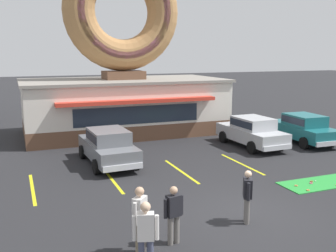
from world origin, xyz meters
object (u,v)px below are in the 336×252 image
object	(u,v)px
golf_ball	(315,181)
car_grey	(108,145)
car_silver	(252,131)
pedestrian_clipboard_woman	(174,213)
pedestrian_leather_jacket_man	(140,217)
car_teal	(303,127)
pedestrian_blue_sweater_man	(146,235)
pedestrian_hooded_kid	(247,194)
trash_bin	(227,125)

from	to	relation	value
golf_ball	car_grey	distance (m)	8.88
car_silver	pedestrian_clipboard_woman	size ratio (longest dim) A/B	2.91
car_silver	pedestrian_leather_jacket_man	xyz separation A→B (m)	(-9.02, -8.77, 0.11)
car_teal	pedestrian_clipboard_woman	size ratio (longest dim) A/B	2.92
pedestrian_leather_jacket_man	pedestrian_clipboard_woman	size ratio (longest dim) A/B	1.11
car_grey	pedestrian_blue_sweater_man	distance (m)	9.34
golf_ball	car_silver	world-z (taller)	car_silver
car_teal	pedestrian_blue_sweater_man	distance (m)	15.59
car_silver	car_teal	distance (m)	3.19
car_grey	pedestrian_blue_sweater_man	world-z (taller)	pedestrian_blue_sweater_man
car_grey	pedestrian_hooded_kid	distance (m)	8.04
pedestrian_leather_jacket_man	car_grey	bearing A→B (deg)	82.39
golf_ball	pedestrian_leather_jacket_man	size ratio (longest dim) A/B	0.02
pedestrian_blue_sweater_man	pedestrian_hooded_kid	xyz separation A→B (m)	(3.66, 1.57, -0.10)
golf_ball	pedestrian_leather_jacket_man	world-z (taller)	pedestrian_leather_jacket_man
pedestrian_blue_sweater_man	trash_bin	size ratio (longest dim) A/B	1.79
car_grey	pedestrian_clipboard_woman	size ratio (longest dim) A/B	2.92
golf_ball	pedestrian_blue_sweater_man	bearing A→B (deg)	-155.46
pedestrian_clipboard_woman	pedestrian_leather_jacket_man	bearing A→B (deg)	-169.67
golf_ball	car_grey	world-z (taller)	car_grey
car_grey	car_teal	bearing A→B (deg)	1.25
golf_ball	pedestrian_clipboard_woman	bearing A→B (deg)	-159.80
car_teal	pedestrian_hooded_kid	distance (m)	11.77
pedestrian_leather_jacket_man	pedestrian_clipboard_woman	bearing A→B (deg)	10.33
pedestrian_hooded_kid	pedestrian_leather_jacket_man	xyz separation A→B (m)	(-3.49, -0.60, 0.10)
car_grey	trash_bin	distance (m)	9.51
golf_ball	pedestrian_hooded_kid	size ratio (longest dim) A/B	0.03
pedestrian_hooded_kid	trash_bin	size ratio (longest dim) A/B	1.64
golf_ball	pedestrian_hooded_kid	bearing A→B (deg)	-154.44
car_silver	pedestrian_blue_sweater_man	bearing A→B (deg)	-133.33
pedestrian_blue_sweater_man	pedestrian_clipboard_woman	xyz separation A→B (m)	(1.14, 1.15, -0.11)
car_grey	trash_bin	world-z (taller)	car_grey
car_teal	pedestrian_blue_sweater_man	size ratio (longest dim) A/B	2.65
car_teal	pedestrian_clipboard_woman	xyz separation A→B (m)	(-11.22, -8.34, -0.00)
golf_ball	car_silver	size ratio (longest dim) A/B	0.01
car_grey	pedestrian_blue_sweater_man	xyz separation A→B (m)	(-1.27, -9.25, 0.10)
car_silver	car_teal	world-z (taller)	same
pedestrian_clipboard_woman	trash_bin	xyz separation A→B (m)	(8.66, 12.28, -0.37)
car_silver	pedestrian_leather_jacket_man	size ratio (longest dim) A/B	2.63
pedestrian_blue_sweater_man	trash_bin	distance (m)	16.63
pedestrian_blue_sweater_man	pedestrian_leather_jacket_man	distance (m)	0.98
car_silver	trash_bin	xyz separation A→B (m)	(0.62, 3.69, -0.37)
golf_ball	pedestrian_leather_jacket_man	bearing A→B (deg)	-160.95
pedestrian_hooded_kid	pedestrian_clipboard_woman	xyz separation A→B (m)	(-2.52, -0.43, -0.01)
car_grey	pedestrian_leather_jacket_man	xyz separation A→B (m)	(-1.11, -8.28, 0.11)
pedestrian_clipboard_woman	pedestrian_hooded_kid	bearing A→B (deg)	9.63
car_teal	golf_ball	bearing A→B (deg)	-126.01
car_teal	pedestrian_leather_jacket_man	bearing A→B (deg)	-145.06
golf_ball	pedestrian_leather_jacket_man	xyz separation A→B (m)	(-8.02, -2.77, 0.93)
pedestrian_hooded_kid	pedestrian_leather_jacket_man	bearing A→B (deg)	-170.17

